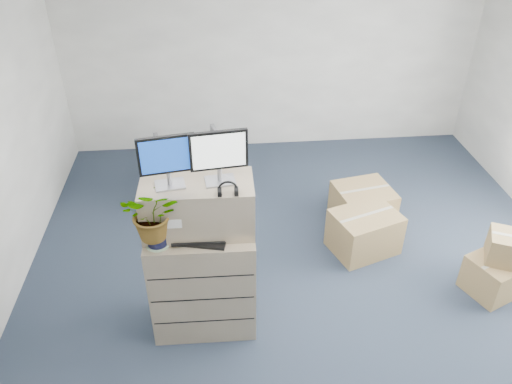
% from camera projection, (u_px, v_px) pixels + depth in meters
% --- Properties ---
extents(ground, '(7.00, 7.00, 0.00)m').
position_uv_depth(ground, '(312.00, 305.00, 5.03)').
color(ground, '#222F3D').
rests_on(ground, ground).
extents(wall_back, '(6.00, 0.02, 2.80)m').
position_uv_depth(wall_back, '(273.00, 56.00, 7.16)').
color(wall_back, '#B8B6AE').
rests_on(wall_back, ground).
extents(filing_cabinet_lower, '(0.94, 0.59, 1.09)m').
position_uv_depth(filing_cabinet_lower, '(203.00, 278.00, 4.58)').
color(filing_cabinet_lower, gray).
rests_on(filing_cabinet_lower, ground).
extents(filing_cabinet_upper, '(0.94, 0.49, 0.47)m').
position_uv_depth(filing_cabinet_upper, '(198.00, 206.00, 4.19)').
color(filing_cabinet_upper, gray).
rests_on(filing_cabinet_upper, filing_cabinet_lower).
extents(monitor_left, '(0.45, 0.21, 0.45)m').
position_uv_depth(monitor_left, '(167.00, 159.00, 3.88)').
color(monitor_left, '#99999E').
rests_on(monitor_left, filing_cabinet_upper).
extents(monitor_right, '(0.47, 0.20, 0.46)m').
position_uv_depth(monitor_right, '(219.00, 154.00, 3.93)').
color(monitor_right, '#99999E').
rests_on(monitor_right, filing_cabinet_upper).
extents(headphones, '(0.16, 0.02, 0.16)m').
position_uv_depth(headphones, '(228.00, 190.00, 3.90)').
color(headphones, black).
rests_on(headphones, filing_cabinet_upper).
extents(keyboard, '(0.54, 0.32, 0.03)m').
position_uv_depth(keyboard, '(197.00, 239.00, 4.17)').
color(keyboard, black).
rests_on(keyboard, filing_cabinet_lower).
extents(mouse, '(0.11, 0.08, 0.03)m').
position_uv_depth(mouse, '(237.00, 238.00, 4.18)').
color(mouse, silver).
rests_on(mouse, filing_cabinet_lower).
extents(water_bottle, '(0.08, 0.08, 0.29)m').
position_uv_depth(water_bottle, '(211.00, 213.00, 4.26)').
color(water_bottle, gray).
rests_on(water_bottle, filing_cabinet_lower).
extents(phone_dock, '(0.06, 0.05, 0.14)m').
position_uv_depth(phone_dock, '(189.00, 228.00, 4.25)').
color(phone_dock, silver).
rests_on(phone_dock, filing_cabinet_lower).
extents(external_drive, '(0.19, 0.15, 0.06)m').
position_uv_depth(external_drive, '(243.00, 221.00, 4.36)').
color(external_drive, black).
rests_on(external_drive, filing_cabinet_lower).
extents(tissue_box, '(0.26, 0.17, 0.09)m').
position_uv_depth(tissue_box, '(234.00, 214.00, 4.32)').
color(tissue_box, '#3D83D0').
rests_on(tissue_box, external_drive).
extents(potted_plant, '(0.53, 0.57, 0.48)m').
position_uv_depth(potted_plant, '(154.00, 219.00, 3.98)').
color(potted_plant, '#9DBB96').
rests_on(potted_plant, filing_cabinet_lower).
extents(office_chair, '(1.00, 0.96, 0.86)m').
position_uv_depth(office_chair, '(193.00, 163.00, 6.55)').
color(office_chair, slate).
rests_on(office_chair, ground).
extents(cardboard_boxes, '(1.94, 2.01, 0.70)m').
position_uv_depth(cardboard_boxes, '(398.00, 230.00, 5.64)').
color(cardboard_boxes, '#A1844E').
rests_on(cardboard_boxes, ground).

